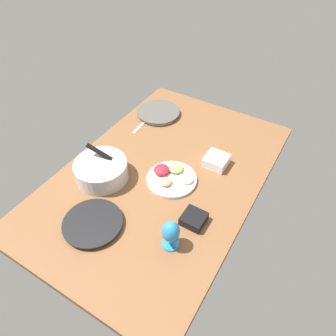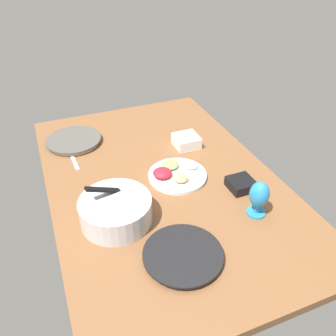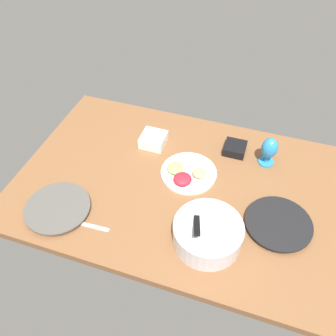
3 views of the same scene
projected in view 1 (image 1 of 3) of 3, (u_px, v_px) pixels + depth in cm
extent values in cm
cube|color=brown|center=(162.00, 176.00, 179.03)|extent=(160.00, 104.00, 4.00)
cylinder|color=#4C4C51|center=(93.00, 224.00, 151.77)|extent=(26.98, 26.98, 1.67)
cylinder|color=black|center=(93.00, 222.00, 150.83)|extent=(29.32, 29.32, 1.00)
cylinder|color=silver|center=(158.00, 113.00, 218.85)|extent=(27.27, 27.27, 1.72)
cylinder|color=#4E4C47|center=(158.00, 112.00, 217.89)|extent=(29.64, 29.64, 1.03)
cylinder|color=silver|center=(101.00, 170.00, 171.93)|extent=(29.06, 29.06, 10.68)
cylinder|color=white|center=(100.00, 166.00, 169.69)|extent=(26.16, 26.16, 1.92)
cube|color=black|center=(106.00, 156.00, 170.33)|extent=(7.53, 21.03, 11.98)
cylinder|color=silver|center=(172.00, 179.00, 173.25)|extent=(27.86, 27.86, 1.80)
ellipsoid|color=#8CC659|center=(176.00, 168.00, 176.07)|extent=(8.43, 8.43, 3.01)
ellipsoid|color=red|center=(162.00, 170.00, 174.56)|extent=(8.88, 8.88, 3.71)
ellipsoid|color=#F2A566|center=(165.00, 182.00, 168.48)|extent=(6.70, 6.70, 3.10)
ellipsoid|color=beige|center=(187.00, 179.00, 170.25)|extent=(6.60, 6.60, 2.31)
cylinder|color=#2680C2|center=(171.00, 244.00, 144.26)|extent=(7.88, 7.88, 1.00)
cylinder|color=#2680C2|center=(171.00, 241.00, 142.70)|extent=(2.00, 2.00, 3.46)
ellipsoid|color=#2680C2|center=(171.00, 232.00, 137.44)|extent=(8.18, 8.18, 11.57)
cube|color=white|center=(216.00, 161.00, 180.92)|extent=(12.74, 12.74, 6.00)
cube|color=#F9E072|center=(217.00, 158.00, 179.58)|extent=(10.45, 10.45, 1.92)
cube|color=black|center=(194.00, 219.00, 152.21)|extent=(11.15, 11.15, 4.64)
cube|color=tan|center=(194.00, 217.00, 151.17)|extent=(9.14, 9.14, 1.49)
cube|color=silver|center=(141.00, 125.00, 209.73)|extent=(18.07, 2.67, 0.60)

